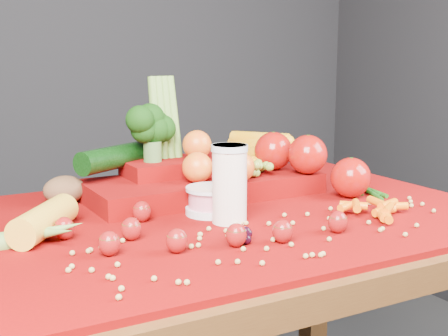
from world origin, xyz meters
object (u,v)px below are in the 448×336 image
milk_glass (229,181)px  yogurt_bowl (211,199)px  produce_mound (218,168)px  table (229,262)px

milk_glass → yogurt_bowl: bearing=91.5°
produce_mound → yogurt_bowl: bearing=-123.2°
milk_glass → table: bearing=61.1°
milk_glass → yogurt_bowl: milk_glass is taller
table → produce_mound: produce_mound is taller
produce_mound → milk_glass: bearing=-113.2°
table → milk_glass: 0.20m
table → produce_mound: bearing=69.5°
yogurt_bowl → produce_mound: (0.09, 0.14, 0.03)m
table → milk_glass: size_ratio=7.34×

